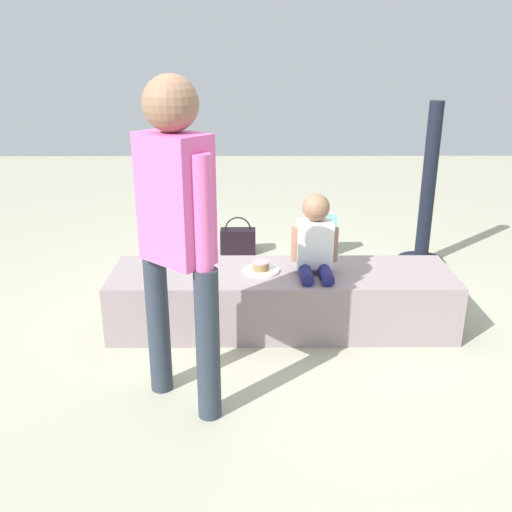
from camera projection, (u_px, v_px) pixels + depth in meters
ground_plane at (281, 325)px, 3.56m from camera, size 12.00×12.00×0.00m
concrete_ledge at (282, 299)px, 3.50m from camera, size 2.07×0.57×0.36m
child_seated at (315, 239)px, 3.34m from camera, size 0.28×0.32×0.48m
adult_standing at (176, 220)px, 2.48m from camera, size 0.37×0.35×1.54m
cake_plate at (261, 268)px, 3.43m from camera, size 0.22×0.22×0.07m
gift_bag at (324, 235)px, 4.75m from camera, size 0.19×0.11×0.37m
railing_post at (426, 204)px, 4.43m from camera, size 0.36×0.36×1.28m
water_bottle_near_gift at (384, 274)px, 4.13m from camera, size 0.08×0.08×0.20m
party_cup_red at (239, 285)px, 4.04m from camera, size 0.09×0.09×0.10m
cake_box_white at (293, 273)px, 4.24m from camera, size 0.35×0.37×0.12m
handbag_black_leather at (238, 240)px, 4.79m from camera, size 0.29×0.14×0.32m
handbag_brown_canvas at (192, 279)px, 3.95m from camera, size 0.29×0.12×0.35m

